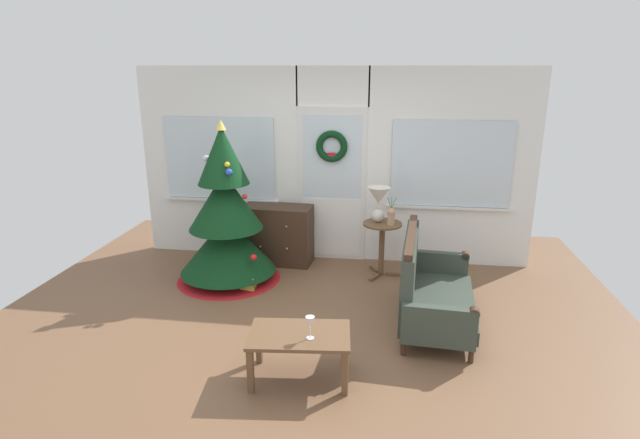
{
  "coord_description": "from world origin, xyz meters",
  "views": [
    {
      "loc": [
        0.76,
        -4.51,
        2.55
      ],
      "look_at": [
        0.05,
        0.55,
        1.0
      ],
      "focal_mm": 28.61,
      "sensor_mm": 36.0,
      "label": 1
    }
  ],
  "objects_px": {
    "dresser_cabinet": "(278,234)",
    "coffee_table": "(299,340)",
    "settee_sofa": "(428,288)",
    "wine_glass": "(310,323)",
    "side_table": "(382,238)",
    "gift_box": "(248,283)",
    "table_lamp": "(379,200)",
    "christmas_tree": "(226,223)",
    "flower_vase": "(391,216)"
  },
  "relations": [
    {
      "from": "table_lamp",
      "to": "wine_glass",
      "type": "xyz_separation_m",
      "value": [
        -0.46,
        -2.43,
        -0.42
      ]
    },
    {
      "from": "side_table",
      "to": "wine_glass",
      "type": "height_order",
      "value": "side_table"
    },
    {
      "from": "settee_sofa",
      "to": "coffee_table",
      "type": "xyz_separation_m",
      "value": [
        -1.12,
        -1.15,
        -0.02
      ]
    },
    {
      "from": "side_table",
      "to": "gift_box",
      "type": "distance_m",
      "value": 1.73
    },
    {
      "from": "settee_sofa",
      "to": "side_table",
      "type": "distance_m",
      "value": 1.28
    },
    {
      "from": "dresser_cabinet",
      "to": "coffee_table",
      "type": "bearing_deg",
      "value": -73.74
    },
    {
      "from": "dresser_cabinet",
      "to": "wine_glass",
      "type": "height_order",
      "value": "dresser_cabinet"
    },
    {
      "from": "settee_sofa",
      "to": "wine_glass",
      "type": "relative_size",
      "value": 7.92
    },
    {
      "from": "dresser_cabinet",
      "to": "wine_glass",
      "type": "xyz_separation_m",
      "value": [
        0.86,
        -2.66,
        0.17
      ]
    },
    {
      "from": "christmas_tree",
      "to": "dresser_cabinet",
      "type": "bearing_deg",
      "value": 53.11
    },
    {
      "from": "settee_sofa",
      "to": "flower_vase",
      "type": "distance_m",
      "value": 1.26
    },
    {
      "from": "settee_sofa",
      "to": "side_table",
      "type": "relative_size",
      "value": 2.23
    },
    {
      "from": "dresser_cabinet",
      "to": "flower_vase",
      "type": "bearing_deg",
      "value": -12.59
    },
    {
      "from": "settee_sofa",
      "to": "table_lamp",
      "type": "relative_size",
      "value": 3.51
    },
    {
      "from": "table_lamp",
      "to": "wine_glass",
      "type": "relative_size",
      "value": 2.26
    },
    {
      "from": "wine_glass",
      "to": "gift_box",
      "type": "relative_size",
      "value": 1.15
    },
    {
      "from": "christmas_tree",
      "to": "table_lamp",
      "type": "relative_size",
      "value": 4.46
    },
    {
      "from": "dresser_cabinet",
      "to": "gift_box",
      "type": "height_order",
      "value": "dresser_cabinet"
    },
    {
      "from": "settee_sofa",
      "to": "table_lamp",
      "type": "bearing_deg",
      "value": 114.51
    },
    {
      "from": "side_table",
      "to": "table_lamp",
      "type": "distance_m",
      "value": 0.49
    },
    {
      "from": "coffee_table",
      "to": "table_lamp",
      "type": "bearing_deg",
      "value": 76.55
    },
    {
      "from": "coffee_table",
      "to": "side_table",
      "type": "bearing_deg",
      "value": 74.94
    },
    {
      "from": "wine_glass",
      "to": "coffee_table",
      "type": "bearing_deg",
      "value": 146.2
    },
    {
      "from": "dresser_cabinet",
      "to": "table_lamp",
      "type": "height_order",
      "value": "table_lamp"
    },
    {
      "from": "wine_glass",
      "to": "gift_box",
      "type": "distance_m",
      "value": 2.06
    },
    {
      "from": "christmas_tree",
      "to": "settee_sofa",
      "type": "height_order",
      "value": "christmas_tree"
    },
    {
      "from": "coffee_table",
      "to": "wine_glass",
      "type": "xyz_separation_m",
      "value": [
        0.1,
        -0.07,
        0.2
      ]
    },
    {
      "from": "table_lamp",
      "to": "coffee_table",
      "type": "bearing_deg",
      "value": -103.45
    },
    {
      "from": "side_table",
      "to": "flower_vase",
      "type": "bearing_deg",
      "value": -30.96
    },
    {
      "from": "table_lamp",
      "to": "flower_vase",
      "type": "relative_size",
      "value": 1.26
    },
    {
      "from": "settee_sofa",
      "to": "flower_vase",
      "type": "xyz_separation_m",
      "value": [
        -0.39,
        1.11,
        0.43
      ]
    },
    {
      "from": "christmas_tree",
      "to": "dresser_cabinet",
      "type": "xyz_separation_m",
      "value": [
        0.49,
        0.65,
        -0.34
      ]
    },
    {
      "from": "dresser_cabinet",
      "to": "coffee_table",
      "type": "height_order",
      "value": "dresser_cabinet"
    },
    {
      "from": "flower_vase",
      "to": "coffee_table",
      "type": "height_order",
      "value": "flower_vase"
    },
    {
      "from": "christmas_tree",
      "to": "coffee_table",
      "type": "xyz_separation_m",
      "value": [
        1.24,
        -1.95,
        -0.37
      ]
    },
    {
      "from": "dresser_cabinet",
      "to": "table_lamp",
      "type": "distance_m",
      "value": 1.47
    },
    {
      "from": "side_table",
      "to": "wine_glass",
      "type": "xyz_separation_m",
      "value": [
        -0.52,
        -2.39,
        0.07
      ]
    },
    {
      "from": "flower_vase",
      "to": "gift_box",
      "type": "height_order",
      "value": "flower_vase"
    },
    {
      "from": "settee_sofa",
      "to": "side_table",
      "type": "height_order",
      "value": "settee_sofa"
    },
    {
      "from": "settee_sofa",
      "to": "wine_glass",
      "type": "xyz_separation_m",
      "value": [
        -1.02,
        -1.22,
        0.19
      ]
    },
    {
      "from": "christmas_tree",
      "to": "dresser_cabinet",
      "type": "distance_m",
      "value": 0.88
    },
    {
      "from": "christmas_tree",
      "to": "wine_glass",
      "type": "bearing_deg",
      "value": -56.25
    },
    {
      "from": "gift_box",
      "to": "christmas_tree",
      "type": "bearing_deg",
      "value": 139.0
    },
    {
      "from": "gift_box",
      "to": "dresser_cabinet",
      "type": "bearing_deg",
      "value": 80.2
    },
    {
      "from": "dresser_cabinet",
      "to": "side_table",
      "type": "relative_size",
      "value": 1.34
    },
    {
      "from": "table_lamp",
      "to": "christmas_tree",
      "type": "bearing_deg",
      "value": -166.99
    },
    {
      "from": "side_table",
      "to": "coffee_table",
      "type": "distance_m",
      "value": 2.41
    },
    {
      "from": "table_lamp",
      "to": "coffee_table",
      "type": "relative_size",
      "value": 0.5
    },
    {
      "from": "coffee_table",
      "to": "wine_glass",
      "type": "bearing_deg",
      "value": -33.8
    },
    {
      "from": "dresser_cabinet",
      "to": "flower_vase",
      "type": "distance_m",
      "value": 1.58
    }
  ]
}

